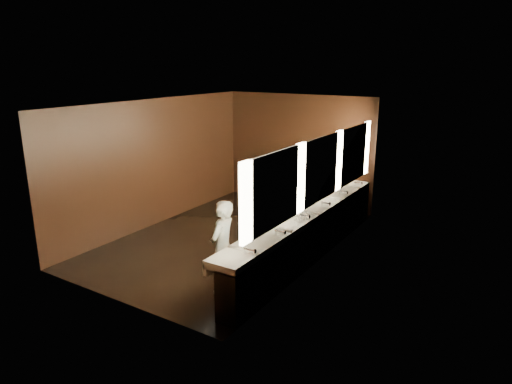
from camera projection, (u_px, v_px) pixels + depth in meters
floor at (230, 239)px, 9.50m from camera, size 6.00×6.00×0.00m
ceiling at (228, 103)px, 8.73m from camera, size 4.00×6.00×0.02m
wall_back at (298, 150)px, 11.56m from camera, size 4.00×0.02×2.80m
wall_front at (111, 215)px, 6.67m from camera, size 4.00×0.02×2.80m
wall_left at (156, 163)px, 10.14m from camera, size 0.02×6.00×2.80m
wall_right at (321, 188)px, 8.09m from camera, size 0.02×6.00×2.80m
sink_counter at (309, 234)px, 8.45m from camera, size 0.55×5.40×1.01m
mirror_band at (321, 169)px, 8.01m from camera, size 0.06×5.03×1.15m
person at (222, 247)px, 7.16m from camera, size 0.42×0.59×1.52m
trash_bin at (281, 253)px, 8.07m from camera, size 0.48×0.48×0.60m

